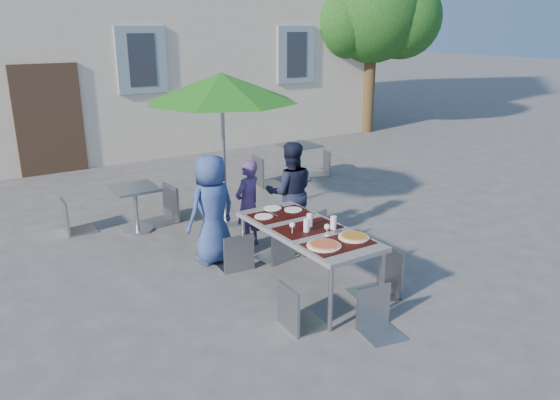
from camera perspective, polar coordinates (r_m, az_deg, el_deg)
ground at (r=6.51m, az=10.08°, el=-9.02°), size 90.00×90.00×0.00m
tree at (r=15.81m, az=9.63°, el=18.81°), size 3.60×3.00×4.70m
dining_table at (r=6.11m, az=2.88°, el=-3.43°), size 0.80×1.85×0.76m
pizza_near_left at (r=5.60m, az=4.62°, el=-4.70°), size 0.36×0.36×0.03m
pizza_near_right at (r=5.85m, az=7.71°, el=-3.81°), size 0.33×0.33×0.03m
glassware at (r=6.01m, az=3.70°, el=-2.47°), size 0.52×0.39×0.15m
place_settings at (r=6.60m, az=-0.33°, el=-1.19°), size 0.69×0.42×0.01m
child_0 at (r=6.90m, az=-7.11°, el=-0.96°), size 0.76×0.58×1.41m
child_1 at (r=7.35m, az=-3.37°, el=-0.45°), size 0.52×0.43×1.22m
child_2 at (r=7.53m, az=1.07°, el=0.80°), size 0.79×0.64×1.42m
chair_0 at (r=6.71m, az=-4.68°, el=-3.10°), size 0.43×0.44×0.90m
chair_1 at (r=6.92m, az=-0.19°, el=-2.34°), size 0.46×0.47×0.90m
chair_2 at (r=7.23m, az=3.04°, el=-0.68°), size 0.57×0.57×1.05m
chair_3 at (r=5.41m, az=1.78°, el=-8.40°), size 0.43×0.42×0.90m
chair_4 at (r=6.15m, az=10.82°, el=-4.43°), size 0.53×0.53×1.04m
chair_5 at (r=5.45m, az=10.37°, el=-8.81°), size 0.44×0.44×0.85m
patio_umbrella at (r=8.01m, az=-6.11°, el=11.46°), size 2.23×2.23×2.27m
cafe_table_0 at (r=8.24m, az=-14.84°, el=-0.31°), size 0.63×0.63×0.67m
bg_chair_l_0 at (r=8.44m, az=-21.08°, el=0.36°), size 0.44×0.43×0.94m
bg_chair_r_0 at (r=8.51m, az=-12.13°, el=1.82°), size 0.52×0.52×1.05m
cafe_table_1 at (r=10.59m, az=1.99°, el=4.56°), size 0.68×0.68×0.72m
bg_chair_l_1 at (r=10.26m, az=-1.78°, el=4.95°), size 0.52×0.51×1.06m
bg_chair_r_1 at (r=11.07m, az=4.47°, el=5.43°), size 0.54×0.53×0.93m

